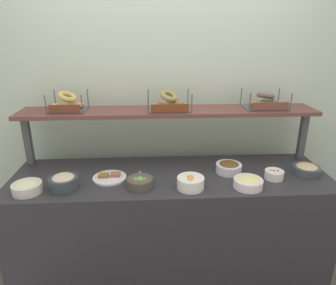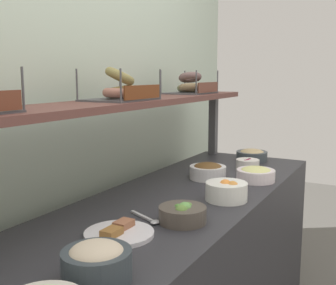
{
  "view_description": "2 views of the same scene",
  "coord_description": "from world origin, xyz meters",
  "px_view_note": "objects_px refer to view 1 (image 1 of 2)",
  "views": [
    {
      "loc": [
        -0.14,
        -2.02,
        1.85
      ],
      "look_at": [
        -0.02,
        0.01,
        1.1
      ],
      "focal_mm": 32.35,
      "sensor_mm": 36.0,
      "label": 1
    },
    {
      "loc": [
        -1.57,
        -0.85,
        1.4
      ],
      "look_at": [
        -0.01,
        0.01,
        1.11
      ],
      "focal_mm": 44.99,
      "sensor_mm": 36.0,
      "label": 2
    }
  ],
  "objects_px": {
    "serving_plate_white": "(110,177)",
    "bowl_potato_salad": "(27,187)",
    "bagel_basket_everything": "(169,104)",
    "bowl_beet_salad": "(274,174)",
    "bagel_basket_sesame": "(68,104)",
    "bowl_hummus": "(306,169)",
    "bowl_egg_salad": "(248,182)",
    "bowl_chocolate_spread": "(229,167)",
    "bagel_basket_poppy": "(265,102)",
    "bowl_tuna_salad": "(64,182)",
    "bowl_veggie_mix": "(140,182)",
    "serving_spoon_near_plate": "(134,178)",
    "bowl_fruit_salad": "(191,182)"
  },
  "relations": [
    {
      "from": "bowl_veggie_mix",
      "to": "bagel_basket_sesame",
      "type": "relative_size",
      "value": 0.64
    },
    {
      "from": "bowl_hummus",
      "to": "bagel_basket_poppy",
      "type": "bearing_deg",
      "value": 128.07
    },
    {
      "from": "bowl_potato_salad",
      "to": "bowl_egg_salad",
      "type": "distance_m",
      "value": 1.47
    },
    {
      "from": "bowl_beet_salad",
      "to": "serving_plate_white",
      "type": "relative_size",
      "value": 0.55
    },
    {
      "from": "bowl_potato_salad",
      "to": "serving_plate_white",
      "type": "xyz_separation_m",
      "value": [
        0.52,
        0.17,
        -0.03
      ]
    },
    {
      "from": "bowl_fruit_salad",
      "to": "serving_plate_white",
      "type": "distance_m",
      "value": 0.59
    },
    {
      "from": "bowl_veggie_mix",
      "to": "bowl_beet_salad",
      "type": "xyz_separation_m",
      "value": [
        0.96,
        0.07,
        -0.0
      ]
    },
    {
      "from": "bowl_potato_salad",
      "to": "bagel_basket_poppy",
      "type": "bearing_deg",
      "value": 15.66
    },
    {
      "from": "bowl_hummus",
      "to": "bagel_basket_poppy",
      "type": "distance_m",
      "value": 0.6
    },
    {
      "from": "bowl_hummus",
      "to": "bowl_egg_salad",
      "type": "distance_m",
      "value": 0.53
    },
    {
      "from": "bowl_chocolate_spread",
      "to": "bagel_basket_poppy",
      "type": "relative_size",
      "value": 0.59
    },
    {
      "from": "bowl_beet_salad",
      "to": "bagel_basket_sesame",
      "type": "xyz_separation_m",
      "value": [
        -1.51,
        0.39,
        0.45
      ]
    },
    {
      "from": "bowl_beet_salad",
      "to": "bagel_basket_sesame",
      "type": "bearing_deg",
      "value": 165.54
    },
    {
      "from": "bowl_chocolate_spread",
      "to": "bagel_basket_everything",
      "type": "xyz_separation_m",
      "value": [
        -0.44,
        0.24,
        0.44
      ]
    },
    {
      "from": "bowl_hummus",
      "to": "serving_plate_white",
      "type": "distance_m",
      "value": 1.46
    },
    {
      "from": "bowl_chocolate_spread",
      "to": "bagel_basket_sesame",
      "type": "relative_size",
      "value": 0.68
    },
    {
      "from": "bowl_veggie_mix",
      "to": "serving_spoon_near_plate",
      "type": "xyz_separation_m",
      "value": [
        -0.05,
        0.12,
        -0.03
      ]
    },
    {
      "from": "bagel_basket_poppy",
      "to": "bowl_hummus",
      "type": "bearing_deg",
      "value": -51.93
    },
    {
      "from": "bowl_beet_salad",
      "to": "bagel_basket_poppy",
      "type": "bearing_deg",
      "value": 86.94
    },
    {
      "from": "bowl_egg_salad",
      "to": "bagel_basket_sesame",
      "type": "relative_size",
      "value": 0.7
    },
    {
      "from": "bowl_beet_salad",
      "to": "bowl_fruit_salad",
      "type": "distance_m",
      "value": 0.63
    },
    {
      "from": "bowl_hummus",
      "to": "serving_plate_white",
      "type": "relative_size",
      "value": 0.81
    },
    {
      "from": "serving_plate_white",
      "to": "bagel_basket_poppy",
      "type": "xyz_separation_m",
      "value": [
        1.21,
        0.32,
        0.47
      ]
    },
    {
      "from": "bowl_tuna_salad",
      "to": "serving_plate_white",
      "type": "bearing_deg",
      "value": 24.81
    },
    {
      "from": "bowl_fruit_salad",
      "to": "bagel_basket_everything",
      "type": "relative_size",
      "value": 0.56
    },
    {
      "from": "bowl_tuna_salad",
      "to": "bowl_veggie_mix",
      "type": "height_order",
      "value": "bowl_tuna_salad"
    },
    {
      "from": "serving_plate_white",
      "to": "bagel_basket_everything",
      "type": "distance_m",
      "value": 0.71
    },
    {
      "from": "bowl_veggie_mix",
      "to": "bowl_egg_salad",
      "type": "height_order",
      "value": "bowl_veggie_mix"
    },
    {
      "from": "bagel_basket_everything",
      "to": "bagel_basket_poppy",
      "type": "relative_size",
      "value": 1.01
    },
    {
      "from": "bowl_chocolate_spread",
      "to": "serving_spoon_near_plate",
      "type": "bearing_deg",
      "value": -174.41
    },
    {
      "from": "bowl_potato_salad",
      "to": "bowl_hummus",
      "type": "relative_size",
      "value": 0.98
    },
    {
      "from": "bowl_potato_salad",
      "to": "bowl_veggie_mix",
      "type": "bearing_deg",
      "value": 2.68
    },
    {
      "from": "bowl_veggie_mix",
      "to": "bowl_beet_salad",
      "type": "height_order",
      "value": "bowl_veggie_mix"
    },
    {
      "from": "bowl_potato_salad",
      "to": "serving_spoon_near_plate",
      "type": "height_order",
      "value": "bowl_potato_salad"
    },
    {
      "from": "bowl_chocolate_spread",
      "to": "serving_plate_white",
      "type": "bearing_deg",
      "value": -176.49
    },
    {
      "from": "bowl_fruit_salad",
      "to": "bowl_egg_salad",
      "type": "distance_m",
      "value": 0.39
    },
    {
      "from": "bowl_tuna_salad",
      "to": "bowl_egg_salad",
      "type": "distance_m",
      "value": 1.24
    },
    {
      "from": "bowl_potato_salad",
      "to": "bagel_basket_everything",
      "type": "xyz_separation_m",
      "value": [
        0.96,
        0.46,
        0.44
      ]
    },
    {
      "from": "bowl_tuna_salad",
      "to": "bagel_basket_everything",
      "type": "xyz_separation_m",
      "value": [
        0.73,
        0.43,
        0.43
      ]
    },
    {
      "from": "bowl_hummus",
      "to": "serving_plate_white",
      "type": "xyz_separation_m",
      "value": [
        -1.46,
        0.0,
        -0.03
      ]
    },
    {
      "from": "bowl_fruit_salad",
      "to": "bagel_basket_sesame",
      "type": "distance_m",
      "value": 1.11
    },
    {
      "from": "bowl_chocolate_spread",
      "to": "bowl_tuna_salad",
      "type": "bearing_deg",
      "value": -170.93
    },
    {
      "from": "bowl_chocolate_spread",
      "to": "bowl_hummus",
      "type": "height_order",
      "value": "bowl_chocolate_spread"
    },
    {
      "from": "bowl_tuna_salad",
      "to": "bowl_hummus",
      "type": "xyz_separation_m",
      "value": [
        1.74,
        0.13,
        -0.02
      ]
    },
    {
      "from": "bowl_hummus",
      "to": "serving_plate_white",
      "type": "bearing_deg",
      "value": 179.86
    },
    {
      "from": "bowl_veggie_mix",
      "to": "bowl_beet_salad",
      "type": "relative_size",
      "value": 1.34
    },
    {
      "from": "serving_plate_white",
      "to": "bowl_chocolate_spread",
      "type": "bearing_deg",
      "value": 3.51
    },
    {
      "from": "bagel_basket_poppy",
      "to": "bowl_chocolate_spread",
      "type": "bearing_deg",
      "value": -140.91
    },
    {
      "from": "serving_plate_white",
      "to": "bagel_basket_everything",
      "type": "xyz_separation_m",
      "value": [
        0.45,
        0.3,
        0.47
      ]
    },
    {
      "from": "serving_plate_white",
      "to": "bowl_potato_salad",
      "type": "bearing_deg",
      "value": -162.13
    }
  ]
}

